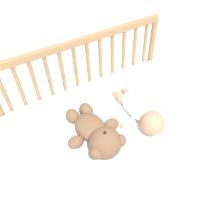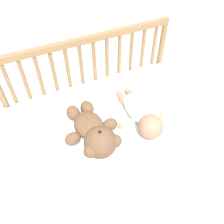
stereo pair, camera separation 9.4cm
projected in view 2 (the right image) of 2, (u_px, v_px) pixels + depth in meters
name	position (u px, v px, depth m)	size (l,w,h in m)	color
ground_plane	(112.00, 169.00, 1.77)	(12.00, 12.00, 0.00)	silver
crib_mattress	(112.00, 147.00, 1.56)	(1.06, 0.63, 0.55)	silver
crib_rail	(89.00, 74.00, 1.52)	(1.06, 0.04, 0.86)	#997047
blanket	(112.00, 122.00, 1.34)	(0.78, 0.52, 0.01)	white
teddy_bear	(94.00, 133.00, 1.22)	(0.29, 0.39, 0.16)	brown
baby	(141.00, 115.00, 1.31)	(0.28, 0.40, 0.13)	#EAEACC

